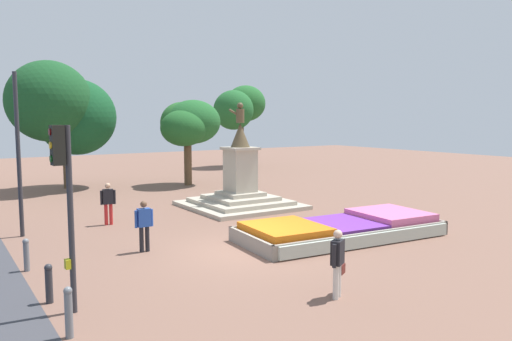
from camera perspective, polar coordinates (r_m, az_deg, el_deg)
name	(u,v)px	position (r m, az deg, el deg)	size (l,w,h in m)	color
ground_plane	(242,251)	(15.33, -1.57, -9.23)	(84.61, 84.61, 0.00)	brown
flower_planter	(343,229)	(17.18, 9.92, -6.59)	(7.25, 3.53, 0.70)	#38281C
statue_monument	(240,189)	(22.55, -1.80, -2.11)	(4.64, 4.64, 4.71)	#B2A893
traffic_light_near_crossing	(64,186)	(10.79, -21.07, -1.65)	(0.41, 0.29, 3.90)	#2D2D33
banner_pole	(18,151)	(18.58, -25.53, 2.02)	(0.16, 0.64, 5.56)	#2D2D33
pedestrian_with_handbag	(338,260)	(11.49, 9.33, -10.06)	(0.66, 0.46, 1.56)	beige
pedestrian_near_planter	(144,223)	(15.45, -12.68, -5.85)	(0.57, 0.24, 1.56)	black
pedestrian_crossing_plaza	(108,201)	(19.63, -16.55, -3.35)	(0.56, 0.28, 1.60)	red
kerb_bollard_south	(69,311)	(10.10, -20.63, -14.80)	(0.16, 0.16, 0.97)	slate
kerb_bollard_mid_a	(49,282)	(12.03, -22.59, -11.72)	(0.17, 0.17, 0.88)	#2D2D33
kerb_bollard_mid_b	(26,254)	(14.65, -24.77, -8.65)	(0.16, 0.16, 0.88)	slate
park_tree_far_left	(188,124)	(30.09, -7.81, 5.28)	(3.86, 3.51, 5.10)	brown
park_tree_behind_statue	(239,107)	(41.06, -1.92, 7.24)	(4.81, 3.67, 6.69)	#4C3823
park_tree_far_right	(63,109)	(29.89, -21.22, 6.54)	(6.01, 5.19, 7.11)	brown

